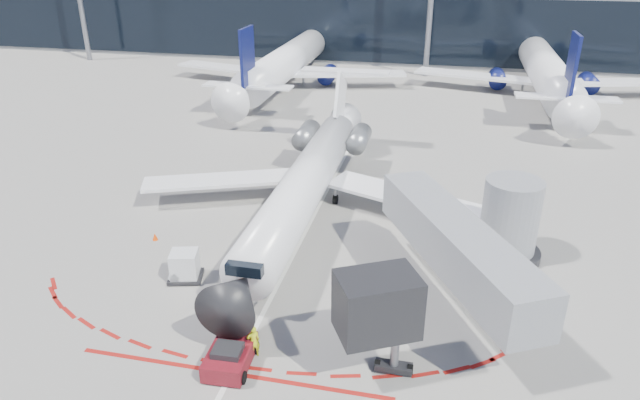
% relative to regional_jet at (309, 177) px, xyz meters
% --- Properties ---
extents(ground, '(260.00, 260.00, 0.00)m').
position_rel_regional_jet_xyz_m(ground, '(0.50, -4.81, -2.45)').
color(ground, gray).
rests_on(ground, ground).
extents(apron_centerline, '(0.25, 40.00, 0.01)m').
position_rel_regional_jet_xyz_m(apron_centerline, '(0.50, -2.81, -2.44)').
color(apron_centerline, silver).
rests_on(apron_centerline, ground).
extents(apron_stop_bar, '(14.00, 0.25, 0.01)m').
position_rel_regional_jet_xyz_m(apron_stop_bar, '(0.50, -16.31, -2.44)').
color(apron_stop_bar, maroon).
rests_on(apron_stop_bar, ground).
extents(jet_bridge, '(10.03, 15.20, 4.90)m').
position_rel_regional_jet_xyz_m(jet_bridge, '(10.29, -7.83, 0.56)').
color(jet_bridge, '#979AA0').
rests_on(jet_bridge, ground).
extents(regional_jet, '(23.73, 29.26, 7.33)m').
position_rel_regional_jet_xyz_m(regional_jet, '(0.00, 0.00, 0.00)').
color(regional_jet, white).
rests_on(regional_jet, ground).
extents(pushback_tug, '(2.01, 4.49, 1.16)m').
position_rel_regional_jet_xyz_m(pushback_tug, '(0.29, -15.83, -1.94)').
color(pushback_tug, maroon).
rests_on(pushback_tug, ground).
extents(ramp_worker, '(0.70, 0.66, 1.61)m').
position_rel_regional_jet_xyz_m(ramp_worker, '(1.09, -15.03, -1.64)').
color(ramp_worker, '#CEDF17').
rests_on(ramp_worker, ground).
extents(uld_container, '(2.09, 1.90, 1.66)m').
position_rel_regional_jet_xyz_m(uld_container, '(-4.54, -9.87, -1.62)').
color(uld_container, black).
rests_on(uld_container, ground).
extents(safety_cone_left, '(0.33, 0.33, 0.46)m').
position_rel_regional_jet_xyz_m(safety_cone_left, '(-8.27, -6.19, -2.22)').
color(safety_cone_left, '#F44405').
rests_on(safety_cone_left, ground).
extents(bg_airliner_0, '(34.46, 36.48, 11.15)m').
position_rel_regional_jet_xyz_m(bg_airliner_0, '(-11.19, 35.01, 3.13)').
color(bg_airliner_0, white).
rests_on(bg_airliner_0, ground).
extents(bg_airliner_1, '(35.01, 37.07, 11.33)m').
position_rel_regional_jet_xyz_m(bg_airliner_1, '(19.44, 37.19, 3.22)').
color(bg_airliner_1, white).
rests_on(bg_airliner_1, ground).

